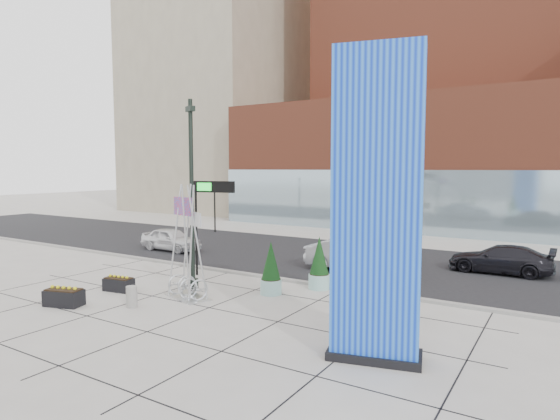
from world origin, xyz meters
The scene contains 20 objects.
ground centered at (0.00, 0.00, 0.00)m, with size 160.00×160.00×0.00m, color #9E9991.
street_asphalt centered at (0.00, 10.00, 0.01)m, with size 80.00×12.00×0.02m, color black.
curb_edge centered at (0.00, 4.00, 0.06)m, with size 80.00×0.30×0.12m, color gray.
tower_podium centered at (1.00, 27.00, 5.50)m, with size 34.00×10.00×11.00m, color brown.
tower_glass_front centered at (1.00, 22.20, 2.50)m, with size 34.00×0.60×5.00m, color #8CA5B2.
building_beige_left centered at (-26.00, 34.00, 17.00)m, with size 18.00×20.00×34.00m, color gray.
blue_pylon centered at (7.84, -2.22, 4.01)m, with size 2.68×1.67×8.30m.
lamp_post centered at (-1.21, 0.56, 3.26)m, with size 0.54×0.44×7.96m.
public_art_sculpture centered at (-0.60, -0.41, 1.19)m, with size 2.21×1.56×4.55m.
concrete_bollard centered at (-1.50, -2.45, 0.39)m, with size 0.41×0.41×0.79m, color gray.
overhead_street_sign centered at (-2.23, 2.80, 3.90)m, with size 2.14×0.59×4.54m.
round_planter_east centered at (7.00, 1.80, 1.19)m, with size 1.00×1.00×2.51m.
round_planter_mid centered at (3.20, 3.60, 1.07)m, with size 0.91×0.91×2.26m.
round_planter_west centered at (1.91, 1.80, 1.03)m, with size 0.87×0.87×2.18m.
box_planter_north centered at (-3.80, -1.16, 0.31)m, with size 1.32×0.81×0.68m.
box_planter_south centered at (-3.80, -3.67, 0.35)m, with size 1.53×1.08×0.76m.
car_white_west centered at (-8.94, 7.04, 0.70)m, with size 1.65×4.10×1.40m, color silver.
car_silver_mid centered at (3.23, 7.42, 0.82)m, with size 1.73×4.97×1.64m, color #97999E.
car_dark_east centered at (9.41, 10.90, 0.69)m, with size 1.93×4.76×1.38m, color black.
traffic_signal centered at (-12.00, 15.00, 2.30)m, with size 0.15×0.18×4.10m.
Camera 1 is at (12.12, -13.97, 5.15)m, focal length 30.00 mm.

